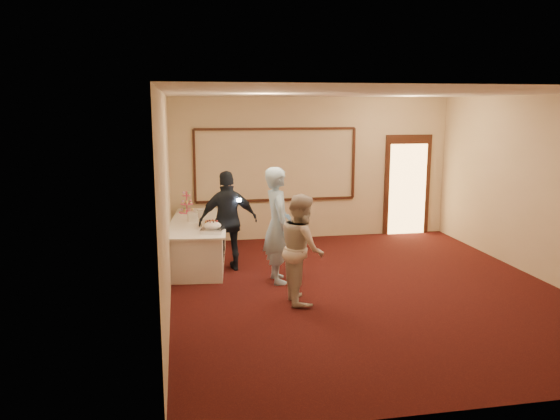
# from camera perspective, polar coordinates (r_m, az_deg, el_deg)

# --- Properties ---
(floor) EXTENTS (7.00, 7.00, 0.00)m
(floor) POSITION_cam_1_polar(r_m,az_deg,el_deg) (8.75, 8.88, -8.10)
(floor) COLOR black
(floor) RESTS_ON ground
(room_walls) EXTENTS (6.04, 7.04, 3.02)m
(room_walls) POSITION_cam_1_polar(r_m,az_deg,el_deg) (8.32, 9.29, 5.21)
(room_walls) COLOR beige
(room_walls) RESTS_ON floor
(wall_molding) EXTENTS (3.45, 0.04, 1.55)m
(wall_molding) POSITION_cam_1_polar(r_m,az_deg,el_deg) (11.51, -0.41, 4.75)
(wall_molding) COLOR black
(wall_molding) RESTS_ON room_walls
(doorway) EXTENTS (1.05, 0.07, 2.20)m
(doorway) POSITION_cam_1_polar(r_m,az_deg,el_deg) (12.41, 13.15, 2.50)
(doorway) COLOR black
(doorway) RESTS_ON floor
(buffet_table) EXTENTS (1.27, 2.68, 0.77)m
(buffet_table) POSITION_cam_1_polar(r_m,az_deg,el_deg) (10.01, -8.44, -3.34)
(buffet_table) COLOR white
(buffet_table) RESTS_ON floor
(pavlova_tray) EXTENTS (0.43, 0.54, 0.18)m
(pavlova_tray) POSITION_cam_1_polar(r_m,az_deg,el_deg) (9.09, -7.07, -1.79)
(pavlova_tray) COLOR silver
(pavlova_tray) RESTS_ON buffet_table
(cupcake_stand) EXTENTS (0.31, 0.31, 0.46)m
(cupcake_stand) POSITION_cam_1_polar(r_m,az_deg,el_deg) (10.76, -9.71, 0.59)
(cupcake_stand) COLOR #EB4C7E
(cupcake_stand) RESTS_ON buffet_table
(plate_stack_a) EXTENTS (0.20, 0.20, 0.17)m
(plate_stack_a) POSITION_cam_1_polar(r_m,az_deg,el_deg) (9.93, -9.10, -0.72)
(plate_stack_a) COLOR white
(plate_stack_a) RESTS_ON buffet_table
(plate_stack_b) EXTENTS (0.19, 0.19, 0.16)m
(plate_stack_b) POSITION_cam_1_polar(r_m,az_deg,el_deg) (10.27, -8.17, -0.34)
(plate_stack_b) COLOR white
(plate_stack_b) RESTS_ON buffet_table
(tart) EXTENTS (0.25, 0.25, 0.05)m
(tart) POSITION_cam_1_polar(r_m,az_deg,el_deg) (9.70, -7.23, -1.31)
(tart) COLOR white
(tart) RESTS_ON buffet_table
(man) EXTENTS (0.49, 0.71, 1.87)m
(man) POSITION_cam_1_polar(r_m,az_deg,el_deg) (8.75, -0.26, -1.59)
(man) COLOR #A2D0F7
(man) RESTS_ON floor
(woman) EXTENTS (0.60, 0.77, 1.59)m
(woman) POSITION_cam_1_polar(r_m,az_deg,el_deg) (7.90, 2.29, -4.02)
(woman) COLOR beige
(woman) RESTS_ON floor
(guest) EXTENTS (1.05, 0.52, 1.74)m
(guest) POSITION_cam_1_polar(r_m,az_deg,el_deg) (9.43, -5.43, -1.16)
(guest) COLOR black
(guest) RESTS_ON floor
(camera_flash) EXTENTS (0.07, 0.05, 0.05)m
(camera_flash) POSITION_cam_1_polar(r_m,az_deg,el_deg) (9.22, -4.31, 1.04)
(camera_flash) COLOR white
(camera_flash) RESTS_ON guest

